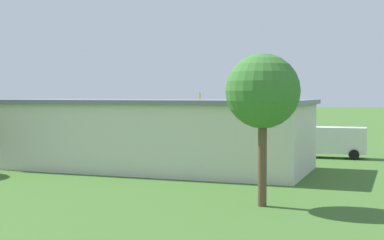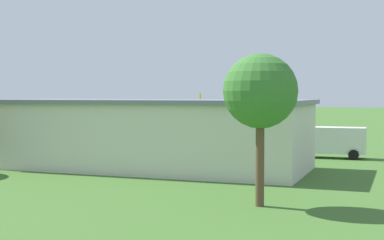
{
  "view_description": "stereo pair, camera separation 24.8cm",
  "coord_description": "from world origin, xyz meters",
  "px_view_note": "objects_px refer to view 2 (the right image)",
  "views": [
    {
      "loc": [
        -21.62,
        76.66,
        6.06
      ],
      "look_at": [
        3.42,
        14.05,
        3.02
      ],
      "focal_mm": 53.28,
      "sensor_mm": 36.0,
      "label": 1
    },
    {
      "loc": [
        -21.85,
        76.57,
        6.06
      ],
      "look_at": [
        3.42,
        14.05,
        3.02
      ],
      "focal_mm": 53.28,
      "sensor_mm": 36.0,
      "label": 2
    }
  ],
  "objects_px": {
    "hangar": "(151,134)",
    "person_at_fence_line": "(113,139)",
    "truck_flatbed_blue": "(327,141)",
    "tree_behind_hangar_right": "(260,92)",
    "biplane": "(197,108)",
    "person_walking_on_apron": "(212,143)",
    "car_red": "(21,140)",
    "windsock": "(145,103)",
    "person_by_parked_cars": "(150,143)",
    "car_orange": "(78,141)"
  },
  "relations": [
    {
      "from": "hangar",
      "to": "person_at_fence_line",
      "type": "xyz_separation_m",
      "value": [
        12.58,
        -15.59,
        -1.93
      ]
    },
    {
      "from": "truck_flatbed_blue",
      "to": "tree_behind_hangar_right",
      "type": "xyz_separation_m",
      "value": [
        -0.26,
        25.3,
        4.56
      ]
    },
    {
      "from": "biplane",
      "to": "person_walking_on_apron",
      "type": "bearing_deg",
      "value": 117.03
    },
    {
      "from": "biplane",
      "to": "car_red",
      "type": "height_order",
      "value": "biplane"
    },
    {
      "from": "truck_flatbed_blue",
      "to": "windsock",
      "type": "xyz_separation_m",
      "value": [
        28.94,
        -18.81,
        3.13
      ]
    },
    {
      "from": "person_by_parked_cars",
      "to": "person_at_fence_line",
      "type": "bearing_deg",
      "value": -21.88
    },
    {
      "from": "tree_behind_hangar_right",
      "to": "person_by_parked_cars",
      "type": "bearing_deg",
      "value": -53.02
    },
    {
      "from": "biplane",
      "to": "person_walking_on_apron",
      "type": "height_order",
      "value": "biplane"
    },
    {
      "from": "car_orange",
      "to": "person_at_fence_line",
      "type": "height_order",
      "value": "person_at_fence_line"
    },
    {
      "from": "person_at_fence_line",
      "to": "windsock",
      "type": "xyz_separation_m",
      "value": [
        4.11,
        -16.38,
        3.86
      ]
    },
    {
      "from": "person_by_parked_cars",
      "to": "person_walking_on_apron",
      "type": "relative_size",
      "value": 0.94
    },
    {
      "from": "person_by_parked_cars",
      "to": "windsock",
      "type": "bearing_deg",
      "value": -61.64
    },
    {
      "from": "hangar",
      "to": "person_by_parked_cars",
      "type": "distance_m",
      "value": 14.83
    },
    {
      "from": "truck_flatbed_blue",
      "to": "person_walking_on_apron",
      "type": "height_order",
      "value": "truck_flatbed_blue"
    },
    {
      "from": "tree_behind_hangar_right",
      "to": "windsock",
      "type": "relative_size",
      "value": 1.53
    },
    {
      "from": "hangar",
      "to": "windsock",
      "type": "distance_m",
      "value": 36.11
    },
    {
      "from": "person_walking_on_apron",
      "to": "tree_behind_hangar_right",
      "type": "relative_size",
      "value": 0.21
    },
    {
      "from": "person_at_fence_line",
      "to": "truck_flatbed_blue",
      "type": "bearing_deg",
      "value": 174.41
    },
    {
      "from": "car_red",
      "to": "person_at_fence_line",
      "type": "bearing_deg",
      "value": -149.61
    },
    {
      "from": "person_at_fence_line",
      "to": "tree_behind_hangar_right",
      "type": "xyz_separation_m",
      "value": [
        -25.1,
        27.73,
        5.28
      ]
    },
    {
      "from": "hangar",
      "to": "person_at_fence_line",
      "type": "bearing_deg",
      "value": -51.11
    },
    {
      "from": "car_red",
      "to": "person_walking_on_apron",
      "type": "bearing_deg",
      "value": -167.22
    },
    {
      "from": "car_red",
      "to": "person_walking_on_apron",
      "type": "xyz_separation_m",
      "value": [
        -21.24,
        -4.82,
        0.03
      ]
    },
    {
      "from": "hangar",
      "to": "truck_flatbed_blue",
      "type": "relative_size",
      "value": 3.47
    },
    {
      "from": "car_orange",
      "to": "person_by_parked_cars",
      "type": "distance_m",
      "value": 8.55
    },
    {
      "from": "biplane",
      "to": "hangar",
      "type": "bearing_deg",
      "value": 104.46
    },
    {
      "from": "car_red",
      "to": "truck_flatbed_blue",
      "type": "height_order",
      "value": "truck_flatbed_blue"
    },
    {
      "from": "hangar",
      "to": "truck_flatbed_blue",
      "type": "xyz_separation_m",
      "value": [
        -12.26,
        -13.16,
        -1.21
      ]
    },
    {
      "from": "truck_flatbed_blue",
      "to": "person_by_parked_cars",
      "type": "distance_m",
      "value": 18.81
    },
    {
      "from": "windsock",
      "to": "person_walking_on_apron",
      "type": "bearing_deg",
      "value": 134.54
    },
    {
      "from": "car_orange",
      "to": "car_red",
      "type": "bearing_deg",
      "value": 16.29
    },
    {
      "from": "car_red",
      "to": "person_walking_on_apron",
      "type": "height_order",
      "value": "person_walking_on_apron"
    },
    {
      "from": "person_walking_on_apron",
      "to": "person_at_fence_line",
      "type": "height_order",
      "value": "person_at_fence_line"
    },
    {
      "from": "person_walking_on_apron",
      "to": "windsock",
      "type": "xyz_separation_m",
      "value": [
        16.49,
        -16.76,
        3.87
      ]
    },
    {
      "from": "car_orange",
      "to": "car_red",
      "type": "relative_size",
      "value": 1.03
    },
    {
      "from": "truck_flatbed_blue",
      "to": "person_by_parked_cars",
      "type": "relative_size",
      "value": 4.5
    },
    {
      "from": "car_red",
      "to": "truck_flatbed_blue",
      "type": "xyz_separation_m",
      "value": [
        -33.7,
        -2.76,
        0.77
      ]
    },
    {
      "from": "car_orange",
      "to": "person_by_parked_cars",
      "type": "bearing_deg",
      "value": -173.96
    },
    {
      "from": "car_red",
      "to": "tree_behind_hangar_right",
      "type": "relative_size",
      "value": 0.49
    },
    {
      "from": "truck_flatbed_blue",
      "to": "car_red",
      "type": "bearing_deg",
      "value": 4.69
    },
    {
      "from": "hangar",
      "to": "person_walking_on_apron",
      "type": "distance_m",
      "value": 15.34
    },
    {
      "from": "person_walking_on_apron",
      "to": "tree_behind_hangar_right",
      "type": "distance_m",
      "value": 30.63
    },
    {
      "from": "car_red",
      "to": "windsock",
      "type": "relative_size",
      "value": 0.76
    },
    {
      "from": "person_by_parked_cars",
      "to": "tree_behind_hangar_right",
      "type": "height_order",
      "value": "tree_behind_hangar_right"
    },
    {
      "from": "car_orange",
      "to": "person_walking_on_apron",
      "type": "bearing_deg",
      "value": -168.76
    },
    {
      "from": "biplane",
      "to": "truck_flatbed_blue",
      "type": "relative_size",
      "value": 1.18
    },
    {
      "from": "biplane",
      "to": "person_at_fence_line",
      "type": "height_order",
      "value": "biplane"
    },
    {
      "from": "car_orange",
      "to": "car_red",
      "type": "height_order",
      "value": "car_orange"
    },
    {
      "from": "person_walking_on_apron",
      "to": "tree_behind_hangar_right",
      "type": "height_order",
      "value": "tree_behind_hangar_right"
    },
    {
      "from": "person_by_parked_cars",
      "to": "windsock",
      "type": "xyz_separation_m",
      "value": [
        10.15,
        -18.81,
        3.93
      ]
    }
  ]
}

